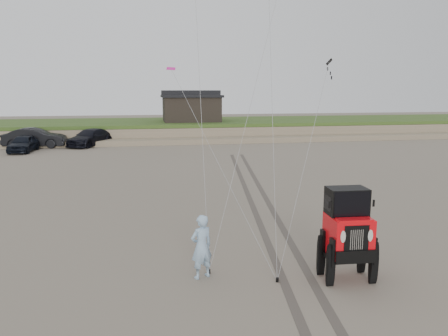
{
  "coord_description": "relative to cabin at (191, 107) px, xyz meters",
  "views": [
    {
      "loc": [
        -3.23,
        -11.12,
        5.2
      ],
      "look_at": [
        -0.62,
        3.0,
        2.6
      ],
      "focal_mm": 35.0,
      "sensor_mm": 36.0,
      "label": 1
    }
  ],
  "objects": [
    {
      "name": "ground",
      "position": [
        -2.0,
        -37.0,
        -3.24
      ],
      "size": [
        160.0,
        160.0,
        0.0
      ],
      "primitive_type": "plane",
      "color": "#6B6054",
      "rests_on": "ground"
    },
    {
      "name": "dune_ridge",
      "position": [
        -2.0,
        0.5,
        -2.42
      ],
      "size": [
        160.0,
        14.25,
        1.73
      ],
      "color": "#7A6B54",
      "rests_on": "ground"
    },
    {
      "name": "cabin",
      "position": [
        0.0,
        0.0,
        0.0
      ],
      "size": [
        6.4,
        5.4,
        3.35
      ],
      "color": "black",
      "rests_on": "dune_ridge"
    },
    {
      "name": "truck_a",
      "position": [
        -15.18,
        -9.33,
        -2.52
      ],
      "size": [
        1.99,
        4.31,
        1.43
      ],
      "primitive_type": "imported",
      "rotation": [
        0.0,
        0.0,
        -0.07
      ],
      "color": "black",
      "rests_on": "ground"
    },
    {
      "name": "truck_b",
      "position": [
        -14.85,
        -6.66,
        -2.35
      ],
      "size": [
        5.45,
        2.1,
        1.77
      ],
      "primitive_type": "imported",
      "rotation": [
        0.0,
        0.0,
        1.53
      ],
      "color": "black",
      "rests_on": "ground"
    },
    {
      "name": "truck_c",
      "position": [
        -10.11,
        -6.23,
        -2.46
      ],
      "size": [
        4.49,
        5.73,
        1.55
      ],
      "primitive_type": "imported",
      "rotation": [
        0.0,
        0.0,
        -0.51
      ],
      "color": "black",
      "rests_on": "ground"
    },
    {
      "name": "jeep",
      "position": [
        0.16,
        -37.56,
        -2.21
      ],
      "size": [
        2.68,
        5.62,
        2.05
      ],
      "primitive_type": null,
      "rotation": [
        0.0,
        0.0,
        -0.06
      ],
      "color": "red",
      "rests_on": "ground"
    },
    {
      "name": "man",
      "position": [
        -3.76,
        -36.72,
        -2.33
      ],
      "size": [
        0.78,
        0.67,
        1.82
      ],
      "primitive_type": "imported",
      "rotation": [
        0.0,
        0.0,
        3.56
      ],
      "color": "#82A1C9",
      "rests_on": "ground"
    },
    {
      "name": "stake_main",
      "position": [
        -3.51,
        -36.49,
        -3.18
      ],
      "size": [
        0.08,
        0.08,
        0.12
      ],
      "primitive_type": "cylinder",
      "color": "black",
      "rests_on": "ground"
    },
    {
      "name": "stake_aux",
      "position": [
        -1.76,
        -37.38,
        -3.18
      ],
      "size": [
        0.08,
        0.08,
        0.12
      ],
      "primitive_type": "cylinder",
      "color": "black",
      "rests_on": "ground"
    },
    {
      "name": "tire_tracks",
      "position": [
        0.0,
        -29.0,
        -3.23
      ],
      "size": [
        5.22,
        29.74,
        0.01
      ],
      "color": "#4C443D",
      "rests_on": "ground"
    }
  ]
}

